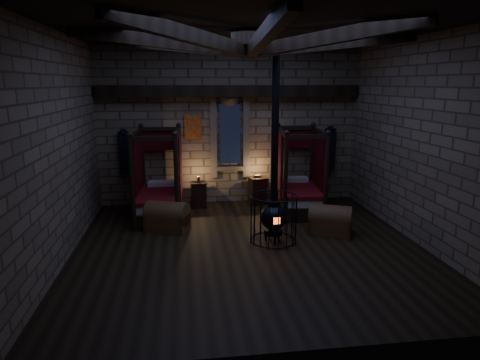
{
  "coord_description": "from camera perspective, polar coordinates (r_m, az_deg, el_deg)",
  "views": [
    {
      "loc": [
        -1.27,
        -8.08,
        3.27
      ],
      "look_at": [
        -0.11,
        0.6,
        1.27
      ],
      "focal_mm": 32.0,
      "sensor_mm": 36.0,
      "label": 1
    }
  ],
  "objects": [
    {
      "name": "bed_right",
      "position": [
        11.23,
        7.82,
        -1.41
      ],
      "size": [
        1.3,
        2.13,
        2.11
      ],
      "rotation": [
        0.0,
        0.0,
        -0.12
      ],
      "color": "black",
      "rests_on": "ground"
    },
    {
      "name": "nightstand_right",
      "position": [
        11.75,
        2.35,
        -1.38
      ],
      "size": [
        0.53,
        0.52,
        0.81
      ],
      "rotation": [
        0.0,
        0.0,
        0.19
      ],
      "color": "black",
      "rests_on": "ground"
    },
    {
      "name": "trunk_right",
      "position": [
        9.66,
        11.92,
        -5.35
      ],
      "size": [
        1.05,
        0.9,
        0.66
      ],
      "rotation": [
        0.0,
        0.0,
        -0.43
      ],
      "color": "brown",
      "rests_on": "ground"
    },
    {
      "name": "stove",
      "position": [
        8.91,
        4.49,
        -4.51
      ],
      "size": [
        0.98,
        0.98,
        4.05
      ],
      "rotation": [
        0.0,
        0.0,
        0.04
      ],
      "color": "black",
      "rests_on": "ground"
    },
    {
      "name": "room",
      "position": [
        8.28,
        1.24,
        16.16
      ],
      "size": [
        7.02,
        7.02,
        4.29
      ],
      "color": "black",
      "rests_on": "ground"
    },
    {
      "name": "nightstand_left",
      "position": [
        11.49,
        -5.52,
        -1.89
      ],
      "size": [
        0.44,
        0.43,
        0.84
      ],
      "rotation": [
        0.0,
        0.0,
        0.04
      ],
      "color": "black",
      "rests_on": "ground"
    },
    {
      "name": "trunk_left",
      "position": [
        9.8,
        -9.67,
        -4.94
      ],
      "size": [
        1.07,
        0.89,
        0.68
      ],
      "rotation": [
        0.0,
        0.0,
        -0.38
      ],
      "color": "brown",
      "rests_on": "ground"
    },
    {
      "name": "bed_left",
      "position": [
        10.79,
        -10.67,
        -2.07
      ],
      "size": [
        1.15,
        2.08,
        2.14
      ],
      "rotation": [
        0.0,
        0.0,
        -0.03
      ],
      "color": "black",
      "rests_on": "ground"
    }
  ]
}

